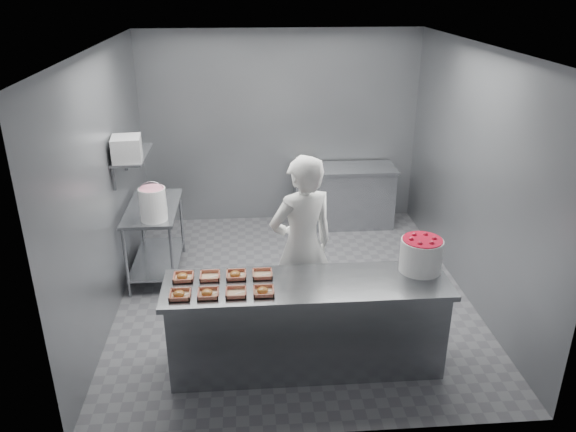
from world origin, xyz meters
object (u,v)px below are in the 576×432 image
object	(u,v)px
tray_4	(183,277)
tray_7	(262,274)
back_counter	(343,196)
strawberry_tub	(421,254)
tray_5	(210,276)
prep_table	(155,230)
worker	(302,247)
tray_3	(263,291)
service_counter	(306,324)
tray_0	(180,294)
tray_1	(208,293)
tray_2	(236,292)
glaze_bucket	(153,203)
appliance	(127,149)
tray_6	(236,275)

from	to	relation	value
tray_4	tray_7	bearing A→B (deg)	0.00
back_counter	strawberry_tub	xyz separation A→B (m)	(0.18, -3.10, 0.62)
tray_5	tray_7	world-z (taller)	same
prep_table	worker	distance (m)	2.17
worker	tray_3	bearing A→B (deg)	39.87
service_counter	tray_0	size ratio (longest dim) A/B	13.88
service_counter	tray_4	xyz separation A→B (m)	(-1.12, 0.15, 0.47)
tray_5	worker	xyz separation A→B (m)	(0.89, 0.45, 0.04)
tray_1	worker	size ratio (longest dim) A/B	0.10
service_counter	prep_table	world-z (taller)	same
tray_0	tray_2	world-z (taller)	tray_0
tray_4	prep_table	bearing A→B (deg)	106.45
back_counter	glaze_bucket	xyz separation A→B (m)	(-2.47, -1.70, 0.65)
prep_table	back_counter	distance (m)	2.87
back_counter	tray_5	bearing A→B (deg)	-119.85
tray_2	strawberry_tub	size ratio (longest dim) A/B	0.48
tray_7	strawberry_tub	distance (m)	1.48
tray_0	tray_1	bearing A→B (deg)	0.00
tray_7	appliance	bearing A→B (deg)	132.68
service_counter	strawberry_tub	distance (m)	1.25
tray_5	appliance	distance (m)	1.97
service_counter	tray_2	world-z (taller)	tray_2
tray_1	glaze_bucket	size ratio (longest dim) A/B	0.41
tray_3	strawberry_tub	world-z (taller)	strawberry_tub
tray_1	appliance	xyz separation A→B (m)	(-0.94, 1.85, 0.77)
tray_2	tray_3	bearing A→B (deg)	-0.00
tray_6	tray_0	bearing A→B (deg)	-147.27
tray_6	worker	size ratio (longest dim) A/B	0.10
strawberry_tub	tray_1	bearing A→B (deg)	-171.18
tray_1	tray_6	distance (m)	0.39
tray_6	tray_1	bearing A→B (deg)	-127.88
worker	tray_6	bearing A→B (deg)	12.90
tray_3	glaze_bucket	distance (m)	2.07
appliance	tray_7	bearing A→B (deg)	-53.78
tray_3	strawberry_tub	bearing A→B (deg)	11.62
tray_6	service_counter	bearing A→B (deg)	-13.56
appliance	service_counter	bearing A→B (deg)	-49.47
glaze_bucket	tray_0	bearing A→B (deg)	-75.20
prep_table	tray_1	distance (m)	2.26
tray_0	tray_4	bearing A→B (deg)	90.00
tray_3	tray_5	distance (m)	0.57
tray_2	glaze_bucket	world-z (taller)	glaze_bucket
tray_3	prep_table	bearing A→B (deg)	120.71
appliance	worker	bearing A→B (deg)	-37.37
glaze_bucket	prep_table	bearing A→B (deg)	101.33
glaze_bucket	tray_7	bearing A→B (deg)	-49.93
appliance	tray_3	bearing A→B (deg)	-58.98
tray_1	tray_4	xyz separation A→B (m)	(-0.24, 0.31, 0.00)
tray_6	worker	distance (m)	0.79
tray_2	tray_4	size ratio (longest dim) A/B	1.00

